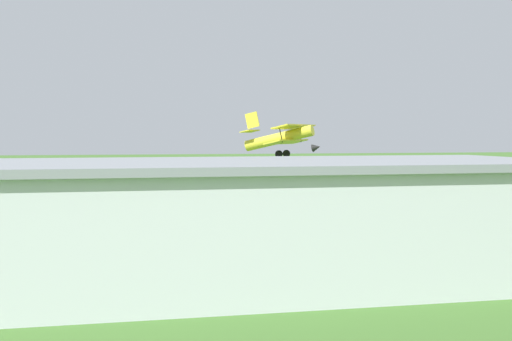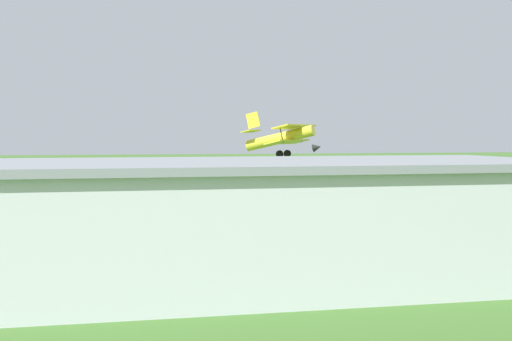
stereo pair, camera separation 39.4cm
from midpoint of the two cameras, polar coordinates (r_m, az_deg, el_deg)
The scene contains 5 objects.
ground_plane at distance 65.64m, azimuth -6.20°, elevation -3.45°, with size 400.00×400.00×0.00m, color #3D6628.
hangar at distance 37.05m, azimuth -2.72°, elevation -3.72°, with size 32.89×14.00×5.71m.
biplane at distance 67.96m, azimuth 1.76°, elevation 2.40°, with size 7.18×7.33×3.96m.
person_at_fence_line at distance 56.14m, azimuth 8.11°, elevation -3.60°, with size 0.51×0.51×1.74m.
person_by_parked_cars at distance 56.97m, azimuth 11.61°, elevation -3.59°, with size 0.49×0.49×1.64m.
Camera 1 is at (8.64, 64.67, 6.98)m, focal length 55.96 mm.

